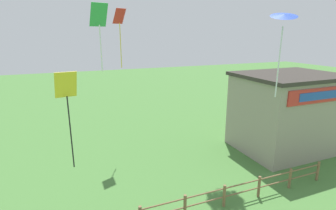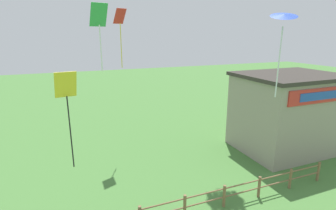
{
  "view_description": "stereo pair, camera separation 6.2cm",
  "coord_description": "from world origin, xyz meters",
  "px_view_note": "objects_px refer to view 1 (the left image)",
  "views": [
    {
      "loc": [
        -4.51,
        -1.55,
        7.94
      ],
      "look_at": [
        0.0,
        9.48,
        4.73
      ],
      "focal_mm": 28.0,
      "sensor_mm": 36.0,
      "label": 1
    },
    {
      "loc": [
        -4.45,
        -1.58,
        7.94
      ],
      "look_at": [
        0.0,
        9.48,
        4.73
      ],
      "focal_mm": 28.0,
      "sensor_mm": 36.0,
      "label": 2
    }
  ],
  "objects_px": {
    "kite_blue_delta": "(284,20)",
    "kite_green_diamond": "(99,24)",
    "kite_red_diamond": "(120,26)",
    "seaside_building": "(286,112)",
    "kite_yellow_diamond": "(67,100)"
  },
  "relations": [
    {
      "from": "kite_blue_delta",
      "to": "kite_green_diamond",
      "type": "relative_size",
      "value": 1.22
    },
    {
      "from": "seaside_building",
      "to": "kite_blue_delta",
      "type": "height_order",
      "value": "kite_blue_delta"
    },
    {
      "from": "kite_blue_delta",
      "to": "kite_red_diamond",
      "type": "relative_size",
      "value": 0.88
    },
    {
      "from": "seaside_building",
      "to": "kite_blue_delta",
      "type": "distance_m",
      "value": 10.38
    },
    {
      "from": "kite_blue_delta",
      "to": "kite_green_diamond",
      "type": "bearing_deg",
      "value": 151.05
    },
    {
      "from": "kite_green_diamond",
      "to": "seaside_building",
      "type": "bearing_deg",
      "value": 9.36
    },
    {
      "from": "seaside_building",
      "to": "kite_green_diamond",
      "type": "height_order",
      "value": "kite_green_diamond"
    },
    {
      "from": "seaside_building",
      "to": "kite_red_diamond",
      "type": "bearing_deg",
      "value": 159.08
    },
    {
      "from": "kite_green_diamond",
      "to": "kite_blue_delta",
      "type": "bearing_deg",
      "value": -28.95
    },
    {
      "from": "kite_blue_delta",
      "to": "kite_yellow_diamond",
      "type": "distance_m",
      "value": 8.41
    },
    {
      "from": "seaside_building",
      "to": "kite_red_diamond",
      "type": "distance_m",
      "value": 12.76
    },
    {
      "from": "kite_green_diamond",
      "to": "kite_red_diamond",
      "type": "relative_size",
      "value": 0.72
    },
    {
      "from": "seaside_building",
      "to": "kite_red_diamond",
      "type": "xyz_separation_m",
      "value": [
        -10.63,
        4.06,
        5.77
      ]
    },
    {
      "from": "kite_green_diamond",
      "to": "kite_red_diamond",
      "type": "bearing_deg",
      "value": 70.82
    },
    {
      "from": "seaside_building",
      "to": "kite_blue_delta",
      "type": "xyz_separation_m",
      "value": [
        -6.68,
        -5.48,
        5.76
      ]
    }
  ]
}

